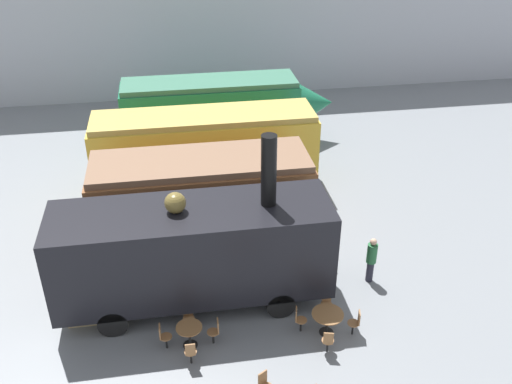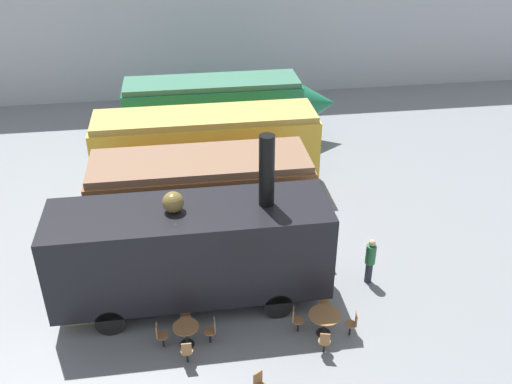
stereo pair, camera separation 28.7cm
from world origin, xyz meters
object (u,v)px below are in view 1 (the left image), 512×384
(passenger_coach_vintage, at_px, (205,145))
(visitor_person, at_px, (371,258))
(passenger_coach_wooden, at_px, (202,194))
(ticket_kiosk, at_px, (93,264))
(steam_locomotive, at_px, (194,249))
(cafe_table_mid, at_px, (327,317))
(streamlined_locomotive, at_px, (226,107))
(cafe_table_far, at_px, (189,332))

(passenger_coach_vintage, bearing_deg, visitor_person, -55.94)
(passenger_coach_wooden, bearing_deg, ticket_kiosk, -138.63)
(passenger_coach_vintage, distance_m, steam_locomotive, 7.39)
(cafe_table_mid, relative_size, visitor_person, 0.56)
(cafe_table_mid, bearing_deg, ticket_kiosk, 161.27)
(streamlined_locomotive, xyz_separation_m, cafe_table_mid, (1.40, -13.76, -1.38))
(streamlined_locomotive, distance_m, visitor_person, 12.14)
(visitor_person, relative_size, ticket_kiosk, 0.57)
(steam_locomotive, bearing_deg, passenger_coach_wooden, 81.27)
(cafe_table_far, distance_m, ticket_kiosk, 3.70)
(passenger_coach_vintage, xyz_separation_m, visitor_person, (4.90, -7.25, -1.12))
(passenger_coach_vintage, relative_size, steam_locomotive, 1.09)
(streamlined_locomotive, xyz_separation_m, ticket_kiosk, (-5.47, -11.44, -0.32))
(streamlined_locomotive, xyz_separation_m, passenger_coach_vintage, (-1.41, -4.33, 0.07))
(cafe_table_far, bearing_deg, passenger_coach_wooden, 80.90)
(passenger_coach_wooden, height_order, steam_locomotive, steam_locomotive)
(cafe_table_far, xyz_separation_m, visitor_person, (6.21, 2.06, 0.38))
(steam_locomotive, bearing_deg, cafe_table_mid, -29.14)
(cafe_table_mid, bearing_deg, passenger_coach_vintage, 106.56)
(passenger_coach_wooden, distance_m, steam_locomotive, 3.45)
(steam_locomotive, height_order, cafe_table_far, steam_locomotive)
(ticket_kiosk, bearing_deg, passenger_coach_wooden, 41.37)
(steam_locomotive, relative_size, visitor_person, 4.98)
(steam_locomotive, relative_size, ticket_kiosk, 2.84)
(passenger_coach_vintage, height_order, cafe_table_mid, passenger_coach_vintage)
(passenger_coach_vintage, bearing_deg, cafe_table_mid, -73.44)
(streamlined_locomotive, height_order, steam_locomotive, steam_locomotive)
(streamlined_locomotive, height_order, passenger_coach_wooden, passenger_coach_wooden)
(passenger_coach_vintage, xyz_separation_m, passenger_coach_wooden, (-0.44, -3.92, -0.05))
(steam_locomotive, bearing_deg, cafe_table_far, -99.73)
(steam_locomotive, bearing_deg, streamlined_locomotive, 78.48)
(steam_locomotive, relative_size, cafe_table_mid, 8.88)
(passenger_coach_vintage, bearing_deg, streamlined_locomotive, 71.99)
(passenger_coach_vintage, bearing_deg, passenger_coach_wooden, -96.46)
(streamlined_locomotive, distance_m, ticket_kiosk, 12.68)
(streamlined_locomotive, relative_size, cafe_table_far, 13.43)
(passenger_coach_wooden, relative_size, steam_locomotive, 0.92)
(visitor_person, bearing_deg, cafe_table_far, -161.67)
(passenger_coach_wooden, relative_size, cafe_table_mid, 8.14)
(passenger_coach_wooden, height_order, ticket_kiosk, passenger_coach_wooden)
(visitor_person, bearing_deg, ticket_kiosk, 179.08)
(passenger_coach_vintage, distance_m, cafe_table_far, 9.52)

